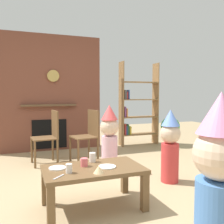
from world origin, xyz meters
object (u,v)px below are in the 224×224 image
at_px(paper_cup_near_right, 92,157).
at_px(paper_plate_rear, 107,167).
at_px(child_with_cone_hat, 219,181).
at_px(child_by_the_chairs, 109,136).
at_px(paper_plate_front, 57,168).
at_px(dining_chair_left, 50,134).
at_px(bookshelf, 136,108).
at_px(birthday_cake_slice, 99,169).
at_px(paper_cup_center, 69,168).
at_px(child_in_pink, 170,144).
at_px(coffee_table, 93,174).
at_px(dining_chair_middle, 89,132).
at_px(potted_plant_tall, 170,129).
at_px(paper_cup_near_left, 84,162).

relative_size(paper_cup_near_right, paper_plate_rear, 0.57).
bearing_deg(child_with_cone_hat, child_by_the_chairs, -23.39).
xyz_separation_m(paper_plate_front, dining_chair_left, (0.13, 1.75, 0.08)).
distance_m(bookshelf, dining_chair_left, 2.26).
bearing_deg(child_with_cone_hat, birthday_cake_slice, 3.79).
bearing_deg(child_by_the_chairs, paper_cup_center, -7.76).
bearing_deg(paper_cup_center, dining_chair_left, 88.71).
bearing_deg(child_in_pink, coffee_table, -0.00).
bearing_deg(paper_cup_center, bookshelf, 53.18).
bearing_deg(paper_cup_near_right, paper_plate_rear, -71.22).
bearing_deg(coffee_table, dining_chair_left, 96.98).
relative_size(birthday_cake_slice, child_with_cone_hat, 0.08).
relative_size(bookshelf, paper_plate_rear, 10.35).
relative_size(coffee_table, paper_plate_front, 5.82).
height_order(birthday_cake_slice, dining_chair_middle, dining_chair_middle).
relative_size(coffee_table, potted_plant_tall, 1.54).
bearing_deg(paper_cup_near_right, dining_chair_middle, 76.15).
xyz_separation_m(coffee_table, paper_plate_front, (-0.35, 0.09, 0.08)).
bearing_deg(paper_cup_near_left, child_by_the_chairs, 57.09).
relative_size(paper_cup_near_right, child_by_the_chairs, 0.10).
xyz_separation_m(paper_cup_center, paper_plate_front, (-0.08, 0.18, -0.04)).
relative_size(birthday_cake_slice, child_by_the_chairs, 0.10).
bearing_deg(paper_cup_near_right, child_with_cone_hat, -73.96).
bearing_deg(child_in_pink, paper_cup_near_left, -4.03).
bearing_deg(child_with_cone_hat, bookshelf, -39.77).
height_order(child_in_pink, potted_plant_tall, child_in_pink).
relative_size(bookshelf, paper_cup_near_left, 22.23).
height_order(paper_plate_front, paper_plate_rear, same).
height_order(child_with_cone_hat, child_in_pink, child_with_cone_hat).
xyz_separation_m(paper_cup_near_right, potted_plant_tall, (2.44, 2.11, -0.09)).
xyz_separation_m(paper_cup_center, child_with_cone_hat, (0.73, -1.13, 0.16)).
height_order(paper_cup_near_right, paper_plate_rear, paper_cup_near_right).
xyz_separation_m(bookshelf, child_with_cone_hat, (-1.37, -3.93, -0.23)).
relative_size(paper_plate_front, paper_plate_rear, 0.95).
bearing_deg(child_in_pink, paper_plate_rear, 4.33).
height_order(bookshelf, child_with_cone_hat, bookshelf).
distance_m(paper_cup_center, child_with_cone_hat, 1.35).
bearing_deg(paper_plate_front, dining_chair_middle, 64.67).
xyz_separation_m(paper_cup_center, child_in_pink, (1.44, 0.46, 0.04)).
bearing_deg(birthday_cake_slice, paper_plate_rear, 47.45).
xyz_separation_m(paper_cup_near_right, dining_chair_left, (-0.27, 1.64, 0.03)).
bearing_deg(dining_chair_left, paper_plate_front, 80.83).
xyz_separation_m(birthday_cake_slice, dining_chair_middle, (0.43, 1.93, 0.05)).
distance_m(coffee_table, child_with_cone_hat, 1.33).
bearing_deg(coffee_table, child_with_cone_hat, -69.47).
distance_m(paper_cup_center, birthday_cake_slice, 0.28).
xyz_separation_m(birthday_cake_slice, child_in_pink, (1.18, 0.57, 0.05)).
xyz_separation_m(child_with_cone_hat, child_by_the_chairs, (0.11, 2.30, -0.09)).
height_order(birthday_cake_slice, potted_plant_tall, potted_plant_tall).
height_order(paper_plate_front, birthday_cake_slice, birthday_cake_slice).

